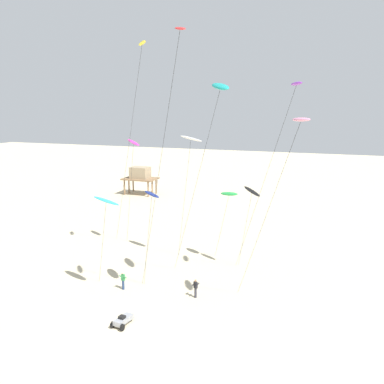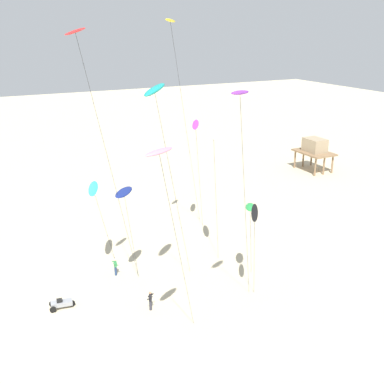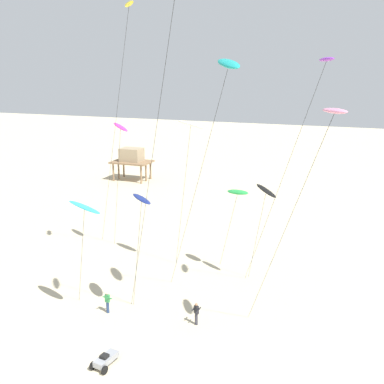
{
  "view_description": "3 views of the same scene",
  "coord_description": "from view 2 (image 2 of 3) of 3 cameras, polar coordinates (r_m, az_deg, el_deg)",
  "views": [
    {
      "loc": [
        15.34,
        -23.29,
        16.39
      ],
      "look_at": [
        2.25,
        11.67,
        8.78
      ],
      "focal_mm": 39.85,
      "sensor_mm": 36.0,
      "label": 1
    },
    {
      "loc": [
        34.67,
        -2.88,
        21.81
      ],
      "look_at": [
        1.25,
        13.98,
        8.63
      ],
      "focal_mm": 44.5,
      "sensor_mm": 36.0,
      "label": 2
    },
    {
      "loc": [
        13.8,
        -19.0,
        17.67
      ],
      "look_at": [
        2.45,
        11.13,
        9.1
      ],
      "focal_mm": 44.23,
      "sensor_mm": 36.0,
      "label": 3
    }
  ],
  "objects": [
    {
      "name": "kite_teal",
      "position": [
        31.79,
        -4.47,
        11.92
      ],
      "size": [
        7.57,
        7.03,
        18.34
      ],
      "color": "teal",
      "rests_on": "ground"
    },
    {
      "name": "kite_cyan",
      "position": [
        41.83,
        -11.75,
        0.39
      ],
      "size": [
        4.29,
        3.3,
        8.85
      ],
      "color": "#33BFE0",
      "rests_on": "ground"
    },
    {
      "name": "kite_navy",
      "position": [
        38.89,
        -8.16,
        -0.08
      ],
      "size": [
        3.07,
        2.86,
        9.28
      ],
      "color": "navy",
      "rests_on": "ground"
    },
    {
      "name": "kite_green",
      "position": [
        39.88,
        6.99,
        -1.83
      ],
      "size": [
        3.22,
        2.74,
        7.84
      ],
      "color": "green",
      "rests_on": "ground"
    },
    {
      "name": "kite_flyer_middle",
      "position": [
        39.35,
        -5.01,
        -12.79
      ],
      "size": [
        0.71,
        0.7,
        1.67
      ],
      "color": "#33333D",
      "rests_on": "ground"
    },
    {
      "name": "kite_red",
      "position": [
        31.76,
        -13.46,
        16.9
      ],
      "size": [
        7.06,
        6.56,
        21.75
      ],
      "color": "red",
      "rests_on": "ground"
    },
    {
      "name": "kite_black",
      "position": [
        36.86,
        7.51,
        -2.6
      ],
      "size": [
        2.6,
        2.2,
        8.66
      ],
      "color": "black",
      "rests_on": "ground"
    },
    {
      "name": "kite_white",
      "position": [
        40.4,
        2.6,
        6.87
      ],
      "size": [
        3.75,
        2.98,
        13.57
      ],
      "color": "white",
      "rests_on": "ground"
    },
    {
      "name": "beach_buggy",
      "position": [
        41.08,
        -15.42,
        -12.75
      ],
      "size": [
        1.12,
        2.11,
        0.82
      ],
      "color": "gray",
      "rests_on": "ground"
    },
    {
      "name": "kite_yellow",
      "position": [
        42.62,
        -2.44,
        18.75
      ],
      "size": [
        8.52,
        7.78,
        22.38
      ],
      "color": "yellow",
      "rests_on": "ground"
    },
    {
      "name": "kite_pink",
      "position": [
        25.47,
        -3.89,
        4.49
      ],
      "size": [
        6.23,
        5.97,
        15.64
      ],
      "color": "pink",
      "rests_on": "ground"
    },
    {
      "name": "ground_plane",
      "position": [
        41.06,
        -19.1,
        -13.89
      ],
      "size": [
        260.0,
        260.0,
        0.0
      ],
      "primitive_type": "plane",
      "color": "beige"
    },
    {
      "name": "kite_purple",
      "position": [
        28.61,
        5.81,
        11.1
      ],
      "size": [
        6.76,
        6.41,
        18.26
      ],
      "color": "purple",
      "rests_on": "ground"
    },
    {
      "name": "stilt_house",
      "position": [
        76.91,
        14.47,
        5.16
      ],
      "size": [
        6.11,
        4.22,
        5.16
      ],
      "color": "#846647",
      "rests_on": "ground"
    },
    {
      "name": "kite_magenta",
      "position": [
        48.17,
        0.43,
        7.94
      ],
      "size": [
        3.7,
        3.16,
        12.78
      ],
      "color": "#D8339E",
      "rests_on": "ground"
    },
    {
      "name": "kite_flyer_nearest",
      "position": [
        44.65,
        -9.17,
        -8.8
      ],
      "size": [
        0.55,
        0.52,
        1.67
      ],
      "color": "navy",
      "rests_on": "ground"
    }
  ]
}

